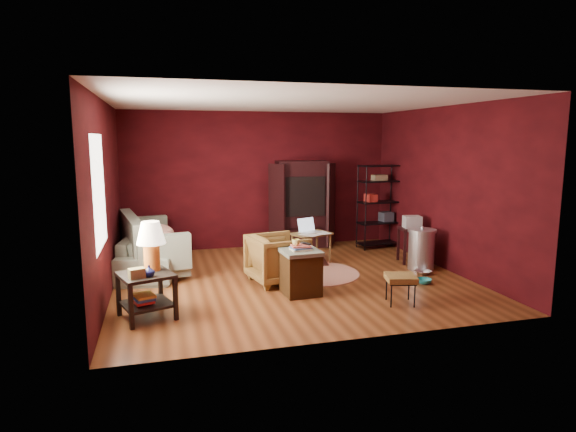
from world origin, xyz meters
name	(u,v)px	position (x,y,z in m)	size (l,w,h in m)	color
room	(289,193)	(-0.04, -0.01, 1.40)	(5.54, 5.04, 2.84)	brown
sofa	(153,246)	(-2.16, 1.14, 0.43)	(2.18, 0.64, 0.85)	slate
armchair	(278,256)	(-0.26, -0.13, 0.42)	(0.81, 0.76, 0.84)	black
pet_bowl_steel	(423,267)	(2.21, -0.33, 0.13)	(0.26, 0.06, 0.26)	#B3B4BA
pet_bowl_turquoise	(424,276)	(1.94, -0.80, 0.12)	(0.24, 0.08, 0.24)	teal
vase	(149,271)	(-2.17, -1.37, 0.65)	(0.14, 0.14, 0.14)	#0D1345
mug	(296,242)	(-0.15, -0.79, 0.79)	(0.11, 0.09, 0.11)	#DAD06A
side_table	(149,260)	(-2.18, -1.13, 0.73)	(0.78, 0.78, 1.21)	black
sofa_cushions	(150,245)	(-2.20, 1.15, 0.43)	(1.18, 2.22, 0.88)	slate
hamper	(301,271)	(-0.08, -0.79, 0.34)	(0.57, 0.57, 0.75)	#3C230E
footstool	(401,279)	(1.13, -1.55, 0.35)	(0.48, 0.48, 0.40)	black
rug_round	(313,273)	(0.44, 0.19, 0.01)	(1.60, 1.60, 0.01)	beige
rug_oriental	(296,261)	(0.37, 1.01, 0.01)	(1.22, 0.92, 0.01)	#4D1B14
laptop_desk	(311,236)	(0.60, 0.83, 0.51)	(0.79, 0.69, 0.82)	brown
tv_armoire	(302,202)	(0.84, 2.24, 0.94)	(1.42, 0.78, 1.80)	black
wire_shelving	(379,203)	(2.37, 1.75, 0.94)	(0.88, 0.45, 1.72)	black
small_stand	(412,228)	(2.41, 0.45, 0.64)	(0.50, 0.50, 0.86)	black
trash_can	(421,249)	(2.33, -0.04, 0.36)	(0.65, 0.65, 0.77)	white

